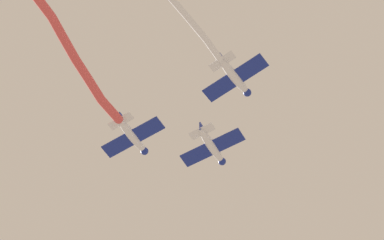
% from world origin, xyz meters
% --- Properties ---
extents(airplane_lead, '(5.50, 7.28, 1.80)m').
position_xyz_m(airplane_lead, '(-3.45, -0.30, 69.34)').
color(airplane_lead, silver).
extents(airplane_left_wing, '(5.53, 7.29, 1.80)m').
position_xyz_m(airplane_left_wing, '(0.69, -7.71, 69.34)').
color(airplane_left_wing, silver).
extents(smoke_trail_left_wing, '(25.64, 5.32, 5.19)m').
position_xyz_m(smoke_trail_left_wing, '(15.54, -10.60, 71.24)').
color(smoke_trail_left_wing, '#DB4C4C').
extents(airplane_right_wing, '(5.57, 7.28, 1.80)m').
position_xyz_m(airplane_right_wing, '(3.50, 4.61, 69.64)').
color(airplane_right_wing, silver).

